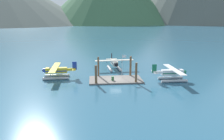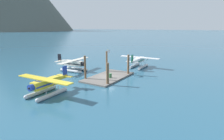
% 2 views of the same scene
% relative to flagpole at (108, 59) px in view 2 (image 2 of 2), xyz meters
% --- Properties ---
extents(ground_plane, '(1200.00, 1200.00, 0.00)m').
position_rel_flagpole_xyz_m(ground_plane, '(-1.72, -1.17, -3.69)').
color(ground_plane, '#285670').
extents(dock_platform, '(11.77, 6.17, 0.30)m').
position_rel_flagpole_xyz_m(dock_platform, '(-1.72, -1.17, -3.54)').
color(dock_platform, '#66605B').
rests_on(dock_platform, ground).
extents(piling_near_left, '(0.51, 0.51, 4.12)m').
position_rel_flagpole_xyz_m(piling_near_left, '(-6.13, -3.79, -1.63)').
color(piling_near_left, brown).
rests_on(piling_near_left, ground).
extents(piling_near_right, '(0.47, 0.47, 4.49)m').
position_rel_flagpole_xyz_m(piling_near_right, '(2.40, -3.69, -1.44)').
color(piling_near_right, brown).
rests_on(piling_near_right, ground).
extents(piling_far_left, '(0.41, 0.41, 4.87)m').
position_rel_flagpole_xyz_m(piling_far_left, '(-5.49, 1.86, -1.26)').
color(piling_far_left, brown).
rests_on(piling_far_left, ground).
extents(piling_far_right, '(0.48, 0.48, 4.92)m').
position_rel_flagpole_xyz_m(piling_far_right, '(2.12, 1.68, -1.23)').
color(piling_far_right, brown).
rests_on(piling_far_right, ground).
extents(flagpole, '(0.95, 0.10, 5.38)m').
position_rel_flagpole_xyz_m(flagpole, '(0.00, 0.00, 0.00)').
color(flagpole, silver).
rests_on(flagpole, dock_platform).
extents(fuel_drum, '(0.62, 0.62, 0.88)m').
position_rel_flagpole_xyz_m(fuel_drum, '(-2.47, -2.11, -2.95)').
color(fuel_drum, '#33663D').
rests_on(fuel_drum, dock_platform).
extents(seaplane_cream_bow_centre, '(10.48, 7.96, 3.84)m').
position_rel_flagpole_xyz_m(seaplane_cream_bow_centre, '(-1.04, 9.07, -2.11)').
color(seaplane_cream_bow_centre, '#B7BABF').
rests_on(seaplane_cream_bow_centre, ground).
extents(seaplane_white_stbd_aft, '(7.98, 10.41, 3.84)m').
position_rel_flagpole_xyz_m(seaplane_white_stbd_aft, '(10.81, -2.58, -2.11)').
color(seaplane_white_stbd_aft, '#B7BABF').
rests_on(seaplane_white_stbd_aft, ground).
extents(seaplane_yellow_port_fwd, '(7.98, 10.44, 3.84)m').
position_rel_flagpole_xyz_m(seaplane_yellow_port_fwd, '(-15.19, 1.65, -2.11)').
color(seaplane_yellow_port_fwd, '#B7BABF').
rests_on(seaplane_yellow_port_fwd, ground).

